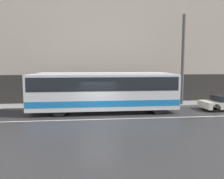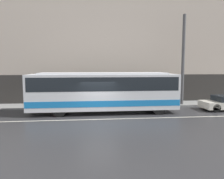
{
  "view_description": "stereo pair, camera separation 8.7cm",
  "coord_description": "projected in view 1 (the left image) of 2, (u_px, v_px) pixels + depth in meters",
  "views": [
    {
      "loc": [
        -0.73,
        -14.55,
        3.57
      ],
      "look_at": [
        1.13,
        2.18,
        1.81
      ],
      "focal_mm": 35.0,
      "sensor_mm": 36.0,
      "label": 1
    },
    {
      "loc": [
        -0.65,
        -14.56,
        3.57
      ],
      "look_at": [
        1.13,
        2.18,
        1.81
      ],
      "focal_mm": 35.0,
      "sensor_mm": 36.0,
      "label": 2
    }
  ],
  "objects": [
    {
      "name": "pedestrian_waiting",
      "position": [
        55.0,
        96.0,
        20.27
      ],
      "size": [
        0.36,
        0.36,
        1.56
      ],
      "color": "maroon",
      "rests_on": "sidewalk"
    },
    {
      "name": "lane_stripe",
      "position": [
        99.0,
        119.0,
        14.84
      ],
      "size": [
        54.0,
        0.14,
        0.01
      ],
      "color": "beige",
      "rests_on": "ground_plane"
    },
    {
      "name": "ground_plane",
      "position": [
        99.0,
        119.0,
        14.84
      ],
      "size": [
        60.0,
        60.0,
        0.0
      ],
      "primitive_type": "plane",
      "color": "#2D2D30"
    },
    {
      "name": "sidewalk",
      "position": [
        96.0,
        105.0,
        20.01
      ],
      "size": [
        60.0,
        2.49,
        0.13
      ],
      "color": "gray",
      "rests_on": "ground_plane"
    },
    {
      "name": "building_facade",
      "position": [
        95.0,
        46.0,
        20.81
      ],
      "size": [
        60.0,
        0.35,
        11.55
      ],
      "color": "#B7A899",
      "rests_on": "ground_plane"
    },
    {
      "name": "transit_bus",
      "position": [
        104.0,
        90.0,
        16.86
      ],
      "size": [
        11.32,
        2.55,
        3.12
      ],
      "color": "silver",
      "rests_on": "ground_plane"
    },
    {
      "name": "utility_pole_near",
      "position": [
        183.0,
        60.0,
        19.7
      ],
      "size": [
        0.28,
        0.28,
        8.06
      ],
      "color": "#4C4C4F",
      "rests_on": "sidewalk"
    }
  ]
}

